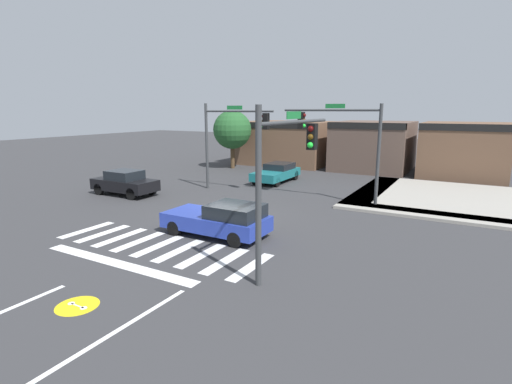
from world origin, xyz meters
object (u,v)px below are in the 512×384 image
(traffic_signal_northeast, at_px, (341,134))
(traffic_signal_northwest, at_px, (231,132))
(car_teal, at_px, (277,172))
(car_black, at_px, (125,183))
(roadside_tree, at_px, (232,130))
(traffic_signal_southeast, at_px, (287,158))
(car_blue, at_px, (221,219))

(traffic_signal_northeast, height_order, traffic_signal_northwest, traffic_signal_northwest)
(car_teal, height_order, car_black, car_black)
(roadside_tree, bearing_deg, car_black, -88.77)
(traffic_signal_northeast, bearing_deg, traffic_signal_northwest, 2.30)
(traffic_signal_southeast, distance_m, car_blue, 4.82)
(car_black, bearing_deg, traffic_signal_southeast, -20.92)
(traffic_signal_northeast, bearing_deg, car_teal, -34.40)
(traffic_signal_northwest, bearing_deg, traffic_signal_northeast, 2.30)
(traffic_signal_northeast, xyz_separation_m, car_black, (-12.06, -4.46, -3.08))
(traffic_signal_southeast, xyz_separation_m, roadside_tree, (-13.51, 17.65, -0.24))
(car_blue, relative_size, car_black, 1.07)
(traffic_signal_northwest, xyz_separation_m, car_teal, (1.05, 4.32, -3.10))
(traffic_signal_southeast, bearing_deg, traffic_signal_northeast, 7.10)
(traffic_signal_northwest, relative_size, roadside_tree, 1.09)
(traffic_signal_southeast, relative_size, car_blue, 1.22)
(traffic_signal_southeast, height_order, car_black, traffic_signal_southeast)
(traffic_signal_southeast, relative_size, car_black, 1.31)
(car_black, height_order, roadside_tree, roadside_tree)
(traffic_signal_northeast, bearing_deg, roadside_tree, -33.41)
(traffic_signal_southeast, height_order, car_blue, traffic_signal_southeast)
(car_black, bearing_deg, car_blue, -21.07)
(car_blue, height_order, car_black, car_black)
(car_blue, bearing_deg, roadside_tree, -58.70)
(traffic_signal_southeast, relative_size, car_teal, 1.19)
(car_teal, distance_m, roadside_tree, 8.08)
(traffic_signal_northwest, bearing_deg, car_black, -140.68)
(traffic_signal_northeast, distance_m, roadside_tree, 14.78)
(traffic_signal_northwest, height_order, car_blue, traffic_signal_northwest)
(traffic_signal_northwest, distance_m, car_blue, 9.61)
(car_blue, distance_m, roadside_tree, 19.27)
(traffic_signal_northwest, distance_m, car_black, 7.26)
(traffic_signal_southeast, height_order, roadside_tree, traffic_signal_southeast)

